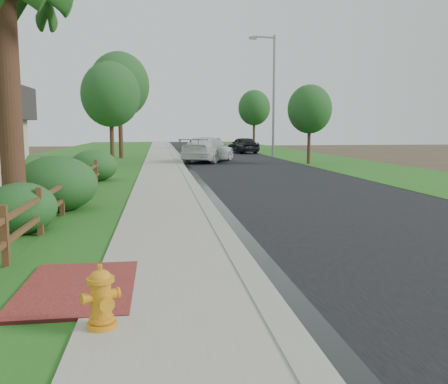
{
  "coord_description": "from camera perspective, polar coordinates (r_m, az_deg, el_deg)",
  "views": [
    {
      "loc": [
        -1.01,
        -7.83,
        2.36
      ],
      "look_at": [
        0.65,
        4.19,
        0.74
      ],
      "focal_mm": 38.0,
      "sensor_mm": 36.0,
      "label": 1
    }
  ],
  "objects": [
    {
      "name": "shrub_b",
      "position": [
        14.32,
        -19.48,
        0.91
      ],
      "size": [
        2.85,
        2.85,
        1.6
      ],
      "primitive_type": "ellipsoid",
      "rotation": [
        0.0,
        0.0,
        -0.29
      ],
      "color": "#17421E",
      "rests_on": "ground"
    },
    {
      "name": "white_suv",
      "position": [
        34.09,
        -1.94,
        5.13
      ],
      "size": [
        4.77,
        6.53,
        1.76
      ],
      "primitive_type": "imported",
      "rotation": [
        0.0,
        0.0,
        2.71
      ],
      "color": "white",
      "rests_on": "road"
    },
    {
      "name": "tree_near_left",
      "position": [
        31.0,
        -13.49,
        11.32
      ],
      "size": [
        3.68,
        3.68,
        6.52
      ],
      "color": "#382016",
      "rests_on": "ground"
    },
    {
      "name": "sidewalk",
      "position": [
        42.89,
        -7.76,
        4.43
      ],
      "size": [
        2.2,
        90.0,
        0.1
      ],
      "primitive_type": "cube",
      "color": "gray",
      "rests_on": "ground"
    },
    {
      "name": "wet_gutter",
      "position": [
        42.93,
        -5.55,
        4.43
      ],
      "size": [
        0.5,
        90.0,
        0.0
      ],
      "primitive_type": "cube",
      "color": "black",
      "rests_on": "road"
    },
    {
      "name": "tree_mid_left",
      "position": [
        39.02,
        -12.48,
        12.44
      ],
      "size": [
        4.68,
        4.68,
        8.37
      ],
      "color": "#382016",
      "rests_on": "ground"
    },
    {
      "name": "tree_near_right",
      "position": [
        32.39,
        10.27,
        9.77
      ],
      "size": [
        2.94,
        2.94,
        5.29
      ],
      "color": "#382016",
      "rests_on": "ground"
    },
    {
      "name": "ranch_fence",
      "position": [
        14.57,
        -18.06,
        0.35
      ],
      "size": [
        0.12,
        16.92,
        1.1
      ],
      "color": "#482518",
      "rests_on": "ground"
    },
    {
      "name": "shrub_d",
      "position": [
        22.08,
        -15.41,
        3.05
      ],
      "size": [
        2.67,
        2.67,
        1.44
      ],
      "primitive_type": "ellipsoid",
      "rotation": [
        0.0,
        0.0,
        0.33
      ],
      "color": "#17421E",
      "rests_on": "ground"
    },
    {
      "name": "verge_far",
      "position": [
        44.68,
        8.41,
        4.5
      ],
      "size": [
        6.0,
        90.0,
        0.04
      ],
      "primitive_type": "cube",
      "color": "#1E5718",
      "rests_on": "ground"
    },
    {
      "name": "brick_patch",
      "position": [
        7.3,
        -17.15,
        -11.15
      ],
      "size": [
        1.6,
        2.4,
        0.11
      ],
      "primitive_type": "cube",
      "color": "maroon",
      "rests_on": "ground"
    },
    {
      "name": "shrub_c",
      "position": [
        20.1,
        -22.65,
        2.22
      ],
      "size": [
        2.32,
        2.32,
        1.37
      ],
      "primitive_type": "ellipsoid",
      "rotation": [
        0.0,
        0.0,
        -0.26
      ],
      "color": "#17421E",
      "rests_on": "ground"
    },
    {
      "name": "shrub_a",
      "position": [
        11.56,
        -23.22,
        -1.83
      ],
      "size": [
        2.04,
        2.04,
        1.18
      ],
      "primitive_type": "ellipsoid",
      "rotation": [
        0.0,
        0.0,
        0.38
      ],
      "color": "#17421E",
      "rests_on": "ground"
    },
    {
      "name": "fire_hydrant",
      "position": [
        5.7,
        -14.56,
        -12.33
      ],
      "size": [
        0.48,
        0.4,
        0.74
      ],
      "color": "orange",
      "rests_on": "sidewalk"
    },
    {
      "name": "grass_strip",
      "position": [
        42.93,
        -10.3,
        4.35
      ],
      "size": [
        1.6,
        90.0,
        0.06
      ],
      "primitive_type": "cube",
      "color": "#1E5718",
      "rests_on": "ground"
    },
    {
      "name": "dark_car_mid",
      "position": [
        46.49,
        2.3,
        5.67
      ],
      "size": [
        2.82,
        4.95,
        1.59
      ],
      "primitive_type": "imported",
      "rotation": [
        0.0,
        0.0,
        3.35
      ],
      "color": "black",
      "rests_on": "road"
    },
    {
      "name": "streetlight",
      "position": [
        40.82,
        5.76,
        12.26
      ],
      "size": [
        2.33,
        0.56,
        10.08
      ],
      "color": "gray",
      "rests_on": "ground"
    },
    {
      "name": "tree_far_right",
      "position": [
        55.87,
        3.65,
        10.06
      ],
      "size": [
        3.71,
        3.71,
        6.85
      ],
      "color": "#382016",
      "rests_on": "ground"
    },
    {
      "name": "road",
      "position": [
        43.26,
        -0.43,
        4.47
      ],
      "size": [
        8.0,
        90.0,
        0.02
      ],
      "primitive_type": "cube",
      "color": "black",
      "rests_on": "ground"
    },
    {
      "name": "curb",
      "position": [
        42.91,
        -6.02,
        4.47
      ],
      "size": [
        0.4,
        90.0,
        0.12
      ],
      "primitive_type": "cube",
      "color": "gray",
      "rests_on": "ground"
    },
    {
      "name": "dark_car_far",
      "position": [
        49.69,
        -1.62,
        5.69
      ],
      "size": [
        2.94,
        4.51,
        1.4
      ],
      "primitive_type": "imported",
      "rotation": [
        0.0,
        0.0,
        -0.37
      ],
      "color": "black",
      "rests_on": "road"
    },
    {
      "name": "ground",
      "position": [
        8.24,
        -0.51,
        -9.05
      ],
      "size": [
        120.0,
        120.0,
        0.0
      ],
      "primitive_type": "plane",
      "color": "#3A331F"
    },
    {
      "name": "lawn_near",
      "position": [
        43.46,
        -17.18,
        4.16
      ],
      "size": [
        9.0,
        90.0,
        0.04
      ],
      "primitive_type": "cube",
      "color": "#1E5718",
      "rests_on": "ground"
    }
  ]
}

